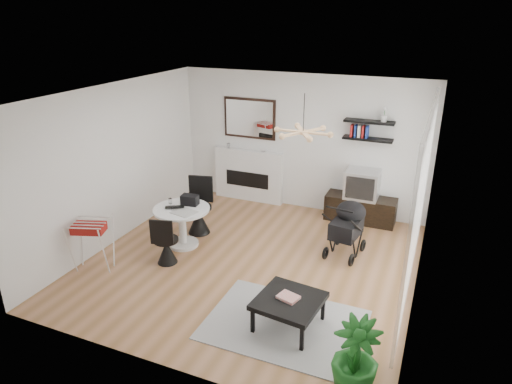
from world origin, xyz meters
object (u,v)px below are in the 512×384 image
at_px(dining_table, 182,221).
at_px(tv_console, 360,209).
at_px(crt_tv, 362,184).
at_px(fireplace, 249,169).
at_px(drying_rack, 93,244).
at_px(potted_plant, 355,357).
at_px(stroller, 347,230).
at_px(coffee_table, 289,302).

bearing_deg(dining_table, tv_console, 39.77).
bearing_deg(crt_tv, fireplace, 176.02).
bearing_deg(drying_rack, crt_tv, 25.10).
bearing_deg(drying_rack, potted_plant, -31.14).
height_order(drying_rack, stroller, stroller).
bearing_deg(tv_console, crt_tv, -142.30).
bearing_deg(stroller, fireplace, 155.96).
xyz_separation_m(fireplace, crt_tv, (2.40, -0.17, 0.08)).
relative_size(dining_table, potted_plant, 1.07).
relative_size(dining_table, coffee_table, 1.10).
bearing_deg(drying_rack, dining_table, 35.29).
bearing_deg(stroller, crt_tv, 99.24).
distance_m(crt_tv, stroller, 1.39).
distance_m(fireplace, dining_table, 2.36).
bearing_deg(stroller, coffee_table, -88.74).
relative_size(tv_console, stroller, 1.33).
height_order(fireplace, potted_plant, fireplace).
xyz_separation_m(fireplace, tv_console, (2.41, -0.16, -0.44)).
distance_m(stroller, coffee_table, 2.20).
xyz_separation_m(stroller, coffee_table, (-0.25, -2.18, -0.06)).
bearing_deg(crt_tv, stroller, -88.65).
relative_size(crt_tv, dining_table, 0.64).
distance_m(tv_console, stroller, 1.36).
bearing_deg(dining_table, coffee_table, -29.75).
relative_size(fireplace, potted_plant, 2.44).
relative_size(drying_rack, coffee_table, 0.95).
height_order(tv_console, crt_tv, crt_tv).
relative_size(tv_console, coffee_table, 1.52).
relative_size(crt_tv, stroller, 0.62).
xyz_separation_m(dining_table, drying_rack, (-0.87, -1.21, -0.03)).
bearing_deg(tv_console, dining_table, -140.23).
bearing_deg(potted_plant, dining_table, 147.91).
bearing_deg(drying_rack, stroller, 10.97).
distance_m(stroller, potted_plant, 3.02).
relative_size(tv_console, crt_tv, 2.16).
height_order(fireplace, crt_tv, fireplace).
bearing_deg(stroller, dining_table, -154.81).
bearing_deg(dining_table, crt_tv, 39.78).
bearing_deg(fireplace, tv_console, -3.90).
height_order(tv_console, dining_table, dining_table).
distance_m(crt_tv, dining_table, 3.41).
bearing_deg(tv_console, fireplace, 176.10).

